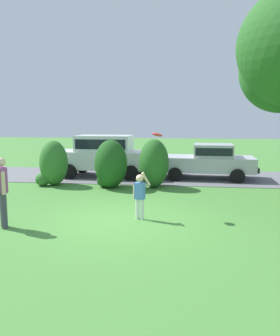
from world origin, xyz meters
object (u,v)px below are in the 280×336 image
parked_sedan (208,160)px  adult_onlooker (2,189)px  parked_suv (105,154)px  child_thrower (140,193)px  frisbee (157,135)px

parked_sedan → adult_onlooker: (-5.46, -7.86, 0.13)m
parked_suv → adult_onlooker: (-0.74, -7.83, -0.09)m
adult_onlooker → parked_suv: bearing=84.6°
parked_sedan → parked_suv: bearing=-179.7°
parked_sedan → adult_onlooker: bearing=-124.8°
parked_sedan → parked_suv: 4.72m
parked_sedan → child_thrower: 7.07m
parked_suv → frisbee: (2.90, -6.12, 1.16)m
child_thrower → frisbee: frisbee is taller
parked_sedan → parked_suv: size_ratio=0.94×
frisbee → adult_onlooker: bearing=-154.9°
child_thrower → adult_onlooker: size_ratio=0.74×
parked_sedan → adult_onlooker: 9.57m
parked_suv → frisbee: frisbee is taller
child_thrower → adult_onlooker: 3.44m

